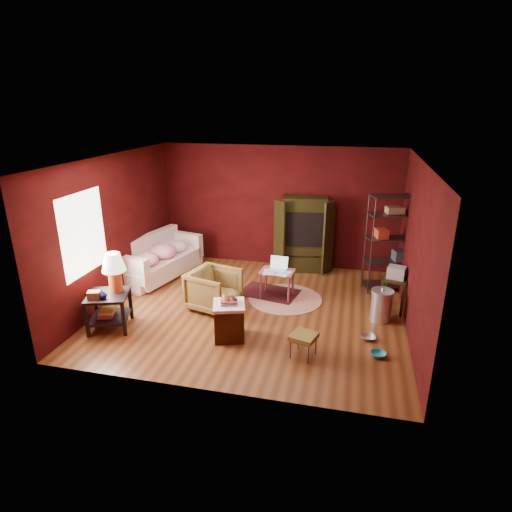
{
  "coord_description": "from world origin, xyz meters",
  "views": [
    {
      "loc": [
        1.71,
        -7.08,
        3.71
      ],
      "look_at": [
        0.0,
        0.2,
        1.0
      ],
      "focal_mm": 30.0,
      "sensor_mm": 36.0,
      "label": 1
    }
  ],
  "objects_px": {
    "sofa": "(159,259)",
    "tv_armoire": "(304,233)",
    "armchair": "(214,288)",
    "wire_shelving": "(392,239)",
    "hamper": "(229,320)",
    "side_table": "(111,284)",
    "laptop_desk": "(277,274)"
  },
  "relations": [
    {
      "from": "sofa",
      "to": "side_table",
      "type": "distance_m",
      "value": 2.32
    },
    {
      "from": "hamper",
      "to": "wire_shelving",
      "type": "distance_m",
      "value": 3.83
    },
    {
      "from": "wire_shelving",
      "to": "hamper",
      "type": "bearing_deg",
      "value": -152.21
    },
    {
      "from": "sofa",
      "to": "tv_armoire",
      "type": "relative_size",
      "value": 1.23
    },
    {
      "from": "hamper",
      "to": "tv_armoire",
      "type": "relative_size",
      "value": 0.42
    },
    {
      "from": "side_table",
      "to": "tv_armoire",
      "type": "height_order",
      "value": "tv_armoire"
    },
    {
      "from": "tv_armoire",
      "to": "wire_shelving",
      "type": "distance_m",
      "value": 2.0
    },
    {
      "from": "armchair",
      "to": "laptop_desk",
      "type": "distance_m",
      "value": 1.32
    },
    {
      "from": "laptop_desk",
      "to": "hamper",
      "type": "bearing_deg",
      "value": -100.99
    },
    {
      "from": "tv_armoire",
      "to": "wire_shelving",
      "type": "bearing_deg",
      "value": -28.34
    },
    {
      "from": "side_table",
      "to": "wire_shelving",
      "type": "height_order",
      "value": "wire_shelving"
    },
    {
      "from": "hamper",
      "to": "tv_armoire",
      "type": "height_order",
      "value": "tv_armoire"
    },
    {
      "from": "sofa",
      "to": "wire_shelving",
      "type": "xyz_separation_m",
      "value": [
        4.94,
        0.44,
        0.68
      ]
    },
    {
      "from": "wire_shelving",
      "to": "sofa",
      "type": "bearing_deg",
      "value": 167.87
    },
    {
      "from": "laptop_desk",
      "to": "wire_shelving",
      "type": "bearing_deg",
      "value": 27.05
    },
    {
      "from": "sofa",
      "to": "side_table",
      "type": "height_order",
      "value": "side_table"
    },
    {
      "from": "sofa",
      "to": "armchair",
      "type": "relative_size",
      "value": 2.51
    },
    {
      "from": "side_table",
      "to": "armchair",
      "type": "bearing_deg",
      "value": 35.17
    },
    {
      "from": "side_table",
      "to": "laptop_desk",
      "type": "xyz_separation_m",
      "value": [
        2.54,
        1.8,
        -0.29
      ]
    },
    {
      "from": "laptop_desk",
      "to": "tv_armoire",
      "type": "bearing_deg",
      "value": 83.4
    },
    {
      "from": "side_table",
      "to": "wire_shelving",
      "type": "xyz_separation_m",
      "value": [
        4.72,
        2.72,
        0.3
      ]
    },
    {
      "from": "armchair",
      "to": "laptop_desk",
      "type": "xyz_separation_m",
      "value": [
        1.07,
        0.77,
        0.08
      ]
    },
    {
      "from": "side_table",
      "to": "hamper",
      "type": "distance_m",
      "value": 2.11
    },
    {
      "from": "armchair",
      "to": "wire_shelving",
      "type": "distance_m",
      "value": 3.72
    },
    {
      "from": "sofa",
      "to": "wire_shelving",
      "type": "height_order",
      "value": "wire_shelving"
    },
    {
      "from": "hamper",
      "to": "laptop_desk",
      "type": "xyz_separation_m",
      "value": [
        0.48,
        1.74,
        0.18
      ]
    },
    {
      "from": "side_table",
      "to": "tv_armoire",
      "type": "xyz_separation_m",
      "value": [
        2.84,
        3.4,
        0.1
      ]
    },
    {
      "from": "armchair",
      "to": "laptop_desk",
      "type": "bearing_deg",
      "value": -39.54
    },
    {
      "from": "sofa",
      "to": "hamper",
      "type": "relative_size",
      "value": 2.96
    },
    {
      "from": "armchair",
      "to": "side_table",
      "type": "xyz_separation_m",
      "value": [
        -1.47,
        -1.04,
        0.37
      ]
    },
    {
      "from": "side_table",
      "to": "wire_shelving",
      "type": "relative_size",
      "value": 0.66
    },
    {
      "from": "hamper",
      "to": "armchair",
      "type": "bearing_deg",
      "value": 121.32
    }
  ]
}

